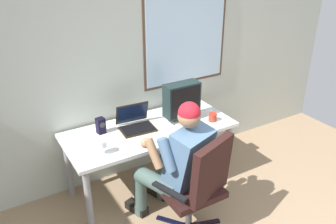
# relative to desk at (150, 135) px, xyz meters

# --- Properties ---
(wall_rear) EXTENTS (5.84, 0.08, 2.74)m
(wall_rear) POSITION_rel_desk_xyz_m (-0.02, 0.43, 0.74)
(wall_rear) COLOR #B6BDB1
(wall_rear) RESTS_ON ground
(desk) EXTENTS (1.71, 0.74, 0.71)m
(desk) POSITION_rel_desk_xyz_m (0.00, 0.00, 0.00)
(desk) COLOR gray
(desk) RESTS_ON ground
(office_chair) EXTENTS (0.67, 0.60, 1.01)m
(office_chair) POSITION_rel_desk_xyz_m (0.03, -0.83, -0.06)
(office_chair) COLOR black
(office_chair) RESTS_ON ground
(person_seated) EXTENTS (0.67, 0.86, 1.27)m
(person_seated) POSITION_rel_desk_xyz_m (-0.04, -0.58, 0.04)
(person_seated) COLOR #425851
(person_seated) RESTS_ON ground
(crt_monitor) EXTENTS (0.38, 0.19, 0.41)m
(crt_monitor) POSITION_rel_desk_xyz_m (0.37, -0.01, 0.31)
(crt_monitor) COLOR beige
(crt_monitor) RESTS_ON desk
(laptop) EXTENTS (0.36, 0.33, 0.23)m
(laptop) POSITION_rel_desk_xyz_m (-0.11, 0.10, 0.15)
(laptop) COLOR black
(laptop) RESTS_ON desk
(wine_glass) EXTENTS (0.09, 0.09, 0.13)m
(wine_glass) POSITION_rel_desk_xyz_m (-0.58, -0.20, 0.18)
(wine_glass) COLOR silver
(wine_glass) RESTS_ON desk
(desk_speaker) EXTENTS (0.09, 0.09, 0.16)m
(desk_speaker) POSITION_rel_desk_xyz_m (-0.45, 0.16, 0.16)
(desk_speaker) COLOR black
(desk_speaker) RESTS_ON desk
(coffee_mug) EXTENTS (0.09, 0.09, 0.09)m
(coffee_mug) POSITION_rel_desk_xyz_m (0.64, -0.19, 0.13)
(coffee_mug) COLOR #A32E1E
(coffee_mug) RESTS_ON desk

